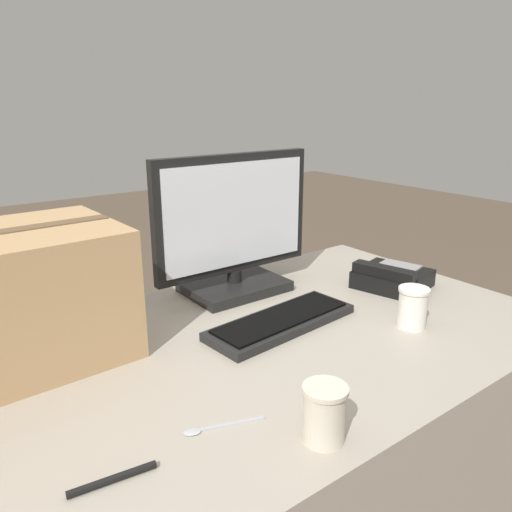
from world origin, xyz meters
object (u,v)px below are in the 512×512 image
at_px(desk_phone, 392,278).
at_px(cardboard_box, 19,297).
at_px(paper_cup_right, 413,307).
at_px(pen_marker, 113,479).
at_px(spoon, 212,428).
at_px(monitor, 234,233).
at_px(paper_cup_left, 323,414).
at_px(keyboard, 281,321).

height_order(desk_phone, cardboard_box, cardboard_box).
bearing_deg(paper_cup_right, pen_marker, -175.32).
height_order(paper_cup_right, spoon, paper_cup_right).
bearing_deg(cardboard_box, desk_phone, -11.63).
xyz_separation_m(desk_phone, paper_cup_right, (-0.19, -0.21, 0.02)).
distance_m(spoon, cardboard_box, 0.53).
distance_m(monitor, paper_cup_left, 0.73).
relative_size(monitor, desk_phone, 2.12).
relative_size(desk_phone, cardboard_box, 0.55).
distance_m(keyboard, paper_cup_left, 0.45).
bearing_deg(cardboard_box, spoon, -67.03).
xyz_separation_m(desk_phone, spoon, (-0.81, -0.26, -0.03)).
distance_m(paper_cup_left, paper_cup_right, 0.53).
relative_size(monitor, spoon, 3.51).
distance_m(paper_cup_right, cardboard_box, 0.93).
bearing_deg(cardboard_box, paper_cup_left, -61.16).
height_order(monitor, keyboard, monitor).
height_order(paper_cup_right, cardboard_box, cardboard_box).
xyz_separation_m(paper_cup_left, cardboard_box, (-0.33, 0.61, 0.10)).
xyz_separation_m(keyboard, desk_phone, (0.45, 0.01, 0.02)).
bearing_deg(paper_cup_right, spoon, -175.71).
distance_m(keyboard, pen_marker, 0.62).
bearing_deg(paper_cup_right, keyboard, 142.59).
bearing_deg(paper_cup_left, monitor, 67.57).
bearing_deg(keyboard, paper_cup_left, -125.75).
distance_m(paper_cup_right, spoon, 0.63).
distance_m(paper_cup_left, pen_marker, 0.35).
distance_m(keyboard, paper_cup_right, 0.33).
bearing_deg(pen_marker, cardboard_box, 98.45).
height_order(monitor, paper_cup_left, monitor).
bearing_deg(paper_cup_left, paper_cup_right, 20.68).
height_order(paper_cup_left, pen_marker, paper_cup_left).
relative_size(paper_cup_left, cardboard_box, 0.23).
height_order(desk_phone, pen_marker, desk_phone).
distance_m(desk_phone, cardboard_box, 1.04).
xyz_separation_m(keyboard, pen_marker, (-0.56, -0.27, -0.01)).
xyz_separation_m(monitor, cardboard_box, (-0.61, -0.06, -0.04)).
bearing_deg(cardboard_box, paper_cup_right, -26.89).
bearing_deg(pen_marker, paper_cup_right, 12.17).
xyz_separation_m(monitor, desk_phone, (0.41, -0.26, -0.15)).
distance_m(monitor, pen_marker, 0.83).
relative_size(spoon, cardboard_box, 0.33).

